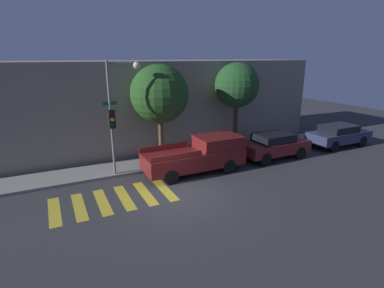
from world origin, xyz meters
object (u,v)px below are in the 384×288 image
at_px(pickup_truck, 199,155).
at_px(tree_near_corner, 160,94).
at_px(traffic_light_pole, 117,106).
at_px(tree_midblock, 237,86).
at_px(sedan_middle, 339,135).
at_px(sedan_near_corner, 274,145).

height_order(pickup_truck, tree_near_corner, tree_near_corner).
bearing_deg(tree_near_corner, traffic_light_pole, -156.22).
bearing_deg(pickup_truck, tree_midblock, 32.02).
relative_size(traffic_light_pole, pickup_truck, 1.08).
relative_size(sedan_middle, tree_near_corner, 0.80).
distance_m(pickup_truck, tree_near_corner, 4.06).
xyz_separation_m(traffic_light_pole, sedan_middle, (14.64, -1.27, -2.82)).
height_order(traffic_light_pole, pickup_truck, traffic_light_pole).
bearing_deg(tree_near_corner, sedan_near_corner, -21.01).
bearing_deg(traffic_light_pole, sedan_middle, -4.96).
xyz_separation_m(pickup_truck, tree_near_corner, (-1.24, 2.43, 3.00)).
distance_m(traffic_light_pole, pickup_truck, 4.88).
bearing_deg(sedan_middle, traffic_light_pole, 175.04).
distance_m(sedan_middle, tree_near_corner, 12.65).
xyz_separation_m(sedan_near_corner, sedan_middle, (5.67, -0.00, -0.01)).
bearing_deg(sedan_near_corner, tree_midblock, 116.34).
xyz_separation_m(traffic_light_pole, sedan_near_corner, (8.97, -1.27, -2.81)).
bearing_deg(pickup_truck, tree_near_corner, 117.01).
bearing_deg(sedan_near_corner, pickup_truck, 180.00).
distance_m(traffic_light_pole, sedan_near_corner, 9.48).
xyz_separation_m(traffic_light_pole, pickup_truck, (3.87, -1.27, -2.68)).
height_order(tree_near_corner, tree_midblock, tree_midblock).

